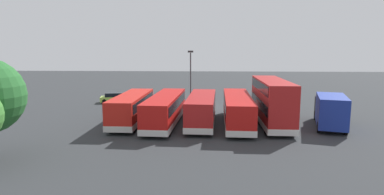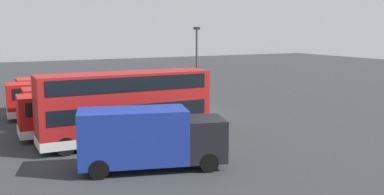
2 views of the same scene
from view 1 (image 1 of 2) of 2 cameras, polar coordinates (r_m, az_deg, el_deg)
ground_plane at (r=41.12m, az=1.84°, el=-1.81°), size 140.00×140.00×0.00m
bus_double_decker_near_end at (r=32.14m, az=14.35°, el=-0.60°), size 2.72×10.89×4.55m
bus_single_deck_second at (r=31.71m, az=8.29°, el=-2.06°), size 3.02×12.10×2.95m
bus_single_deck_third at (r=31.53m, az=1.78°, el=-2.04°), size 3.04×10.60×2.95m
bus_single_deck_fourth at (r=31.64m, az=-4.88°, el=-2.02°), size 3.19×11.90×2.95m
bus_single_deck_fifth at (r=32.69m, az=-10.90°, el=-1.81°), size 2.71×10.41×2.95m
box_truck_blue at (r=33.29m, az=23.93°, el=-2.07°), size 4.43×7.90×3.20m
car_hatchback_silver at (r=46.10m, az=-13.62°, el=-0.02°), size 4.76×2.55×1.43m
lamp_post_tall at (r=40.89m, az=-0.26°, el=4.31°), size 0.70×0.30×7.39m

